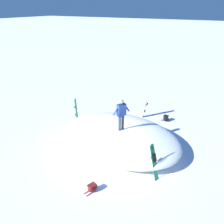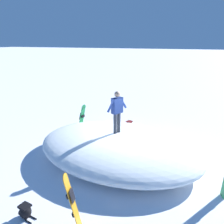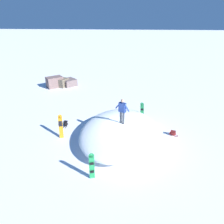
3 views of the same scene
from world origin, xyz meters
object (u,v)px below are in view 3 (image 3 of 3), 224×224
snowboard_secondary_upright (92,166)px  backpack_far (173,133)px  snowboarder_standing (122,110)px  backpack_near (66,124)px  snowboard_primary_upright (61,126)px  snowboard_tertiary_upright (142,111)px

snowboard_secondary_upright → backpack_far: size_ratio=2.50×
snowboarder_standing → backpack_near: snowboarder_standing is taller
backpack_far → backpack_near: bearing=85.9°
backpack_near → backpack_far: (-0.56, -7.70, -0.04)m
snowboard_secondary_upright → backpack_far: bearing=-46.2°
snowboarder_standing → snowboard_secondary_upright: (-4.01, 1.28, -1.22)m
snowboard_primary_upright → backpack_near: (1.41, 0.16, -0.61)m
snowboarder_standing → snowboard_secondary_upright: 4.38m
snowboarder_standing → snowboard_primary_upright: bearing=94.2°
snowboarder_standing → backpack_far: size_ratio=2.65×
snowboard_secondary_upright → snowboard_tertiary_upright: size_ratio=0.96×
snowboarder_standing → snowboard_primary_upright: (-0.30, 4.06, -1.23)m
snowboard_primary_upright → backpack_far: size_ratio=2.48×
backpack_far → snowboard_tertiary_upright: bearing=48.1°
snowboard_secondary_upright → snowboard_tertiary_upright: 6.96m
snowboard_primary_upright → backpack_far: 7.62m
snowboarder_standing → snowboard_secondary_upright: size_ratio=1.06×
snowboard_tertiary_upright → backpack_far: 2.85m
snowboard_tertiary_upright → snowboard_primary_upright: bearing=116.2°
snowboarder_standing → snowboard_tertiary_upright: 3.03m
snowboard_secondary_upright → backpack_near: snowboard_secondary_upright is taller
snowboarder_standing → backpack_near: bearing=75.3°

